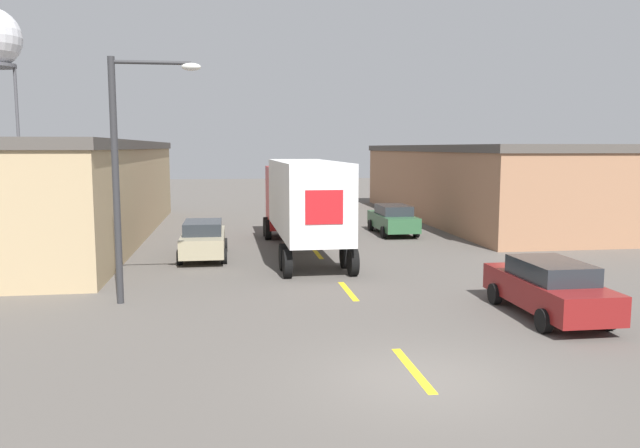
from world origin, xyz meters
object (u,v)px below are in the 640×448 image
Objects in this scene: semi_truck at (301,198)px; parked_car_right_far at (393,219)px; parked_car_left_far at (203,239)px; parked_car_right_near at (548,287)px; street_lamp at (127,161)px.

semi_truck reaches higher than parked_car_right_far.
parked_car_right_near is (9.60, -10.43, 0.00)m from parked_car_left_far.
parked_car_right_near is at bearing -47.38° from parked_car_left_far.
parked_car_left_far is at bearing 76.28° from street_lamp.
parked_car_right_far is at bearing 49.17° from street_lamp.
street_lamp is at bearing -130.83° from parked_car_right_far.
semi_truck is 2.64× the size of parked_car_left_far.
parked_car_left_far is (-4.17, -0.85, -1.58)m from semi_truck.
street_lamp reaches higher than semi_truck.
parked_car_right_far is 17.73m from street_lamp.
parked_car_left_far is at bearing -148.56° from parked_car_right_far.
semi_truck reaches higher than parked_car_left_far.
semi_truck is 12.61m from parked_car_right_near.
parked_car_left_far is at bearing 132.62° from parked_car_right_near.
street_lamp is at bearing 164.64° from parked_car_right_near.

